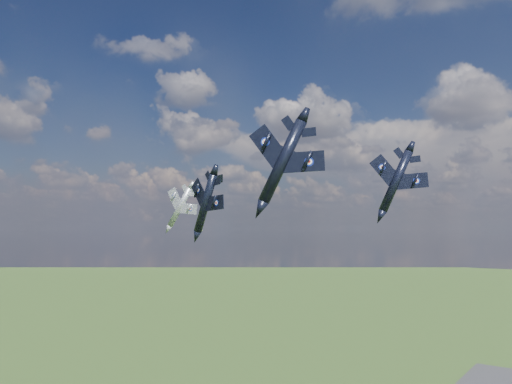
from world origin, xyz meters
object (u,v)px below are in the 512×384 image
Objects in this scene: jet_right_navy at (283,161)px; jet_left_silver at (180,207)px; jet_high_navy at (396,181)px; jet_lead_navy at (206,203)px.

jet_right_navy is 62.57m from jet_left_silver.
jet_right_navy is 33.32m from jet_high_navy.
jet_lead_navy is 1.00× the size of jet_high_navy.
jet_left_silver is (-53.23, 1.80, -2.98)m from jet_high_navy.
jet_high_navy is (29.90, 15.20, 3.50)m from jet_lead_navy.
jet_right_navy is at bearing -42.11° from jet_left_silver.
jet_left_silver is at bearing 155.40° from jet_lead_navy.
jet_high_navy reaches higher than jet_right_navy.
jet_left_silver is (-23.33, 17.01, 0.52)m from jet_lead_navy.
jet_right_navy is 1.01× the size of jet_left_silver.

